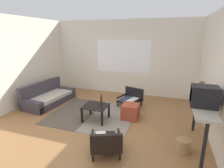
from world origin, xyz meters
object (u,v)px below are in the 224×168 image
Objects in this scene: armchair_striped_foreground at (106,142)px; coffee_table at (96,108)px; armchair_by_window at (131,98)px; console_shelf at (201,110)px; ottoman_orange at (130,111)px; crt_television at (204,96)px; couch at (48,97)px; wicker_basket at (183,145)px; glass_bottle at (101,100)px; clay_vase at (200,92)px.

coffee_table is at bearing 121.45° from armchair_striped_foreground.
console_shelf is (1.71, -1.73, 0.55)m from armchair_by_window.
coffee_table is at bearing -155.21° from ottoman_orange.
armchair_striped_foreground is 1.94m from crt_television.
crt_television is at bearing 22.36° from armchair_striped_foreground.
couch is 2.25× the size of armchair_by_window.
couch reaches higher than armchair_striped_foreground.
armchair_striped_foreground is 1.59m from ottoman_orange.
coffee_table is 2.21m from wicker_basket.
console_shelf is at bearing -10.48° from coffee_table.
couch is 2.68m from armchair_by_window.
ottoman_orange is 0.98× the size of crt_television.
coffee_table is 0.27m from glass_bottle.
armchair_striped_foreground is (2.69, -1.82, 0.04)m from couch.
ottoman_orange is 1.65m from wicker_basket.
coffee_table is 1.45m from armchair_by_window.
clay_vase reaches higher than wicker_basket.
armchair_by_window is 2.50m from armchair_striped_foreground.
armchair_striped_foreground is 2.96× the size of wicker_basket.
crt_television is at bearing -91.68° from console_shelf.
glass_bottle is at bearing 165.02° from console_shelf.
armchair_striped_foreground reaches higher than ottoman_orange.
wicker_basket is (-0.26, -0.57, -0.91)m from clay_vase.
armchair_by_window reaches higher than coffee_table.
clay_vase is 1.26× the size of glass_bottle.
couch is 2.79m from ottoman_orange.
couch is 4.25m from wicker_basket.
ottoman_orange is (2.78, -0.23, -0.01)m from couch.
coffee_table is 0.81× the size of armchair_striped_foreground.
glass_bottle is 1.06× the size of wicker_basket.
coffee_table is 2.38× the size of wicker_basket.
coffee_table is at bearing -116.38° from armchair_by_window.
crt_television is 2.44m from glass_bottle.
couch is 5.08× the size of clay_vase.
clay_vase is (1.52, -0.49, 0.84)m from ottoman_orange.
glass_bottle is (0.09, 0.17, 0.19)m from coffee_table.
couch is at bearing 167.64° from glass_bottle.
ottoman_orange is 1.83m from console_shelf.
glass_bottle is (-2.26, 0.61, -0.27)m from console_shelf.
clay_vase reaches higher than coffee_table.
couch is 4.47m from console_shelf.
clay_vase is (0.00, 0.44, -0.06)m from crt_television.
clay_vase is at bearing 34.31° from armchair_striped_foreground.
armchair_by_window is 2.35m from clay_vase.
coffee_table is 0.79× the size of armchair_by_window.
couch is at bearing -165.39° from armchair_by_window.
coffee_table is 2.46m from clay_vase.
clay_vase is at bearing -6.88° from glass_bottle.
armchair_by_window is 2.84× the size of glass_bottle.
clay_vase reaches higher than ottoman_orange.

